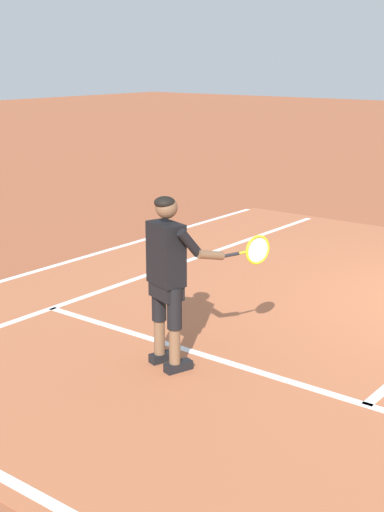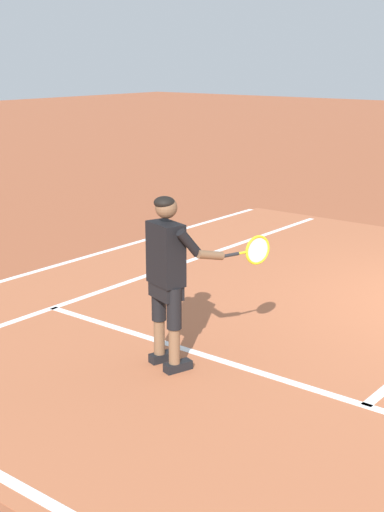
# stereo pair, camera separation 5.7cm
# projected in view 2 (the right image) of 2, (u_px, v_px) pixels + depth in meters

# --- Properties ---
(line_service) EXTENTS (8.23, 0.10, 0.01)m
(line_service) POSITION_uv_depth(u_px,v_px,m) (366.00, 406.00, 6.31)
(line_service) COLOR white
(line_service) RESTS_ON ground
(line_singles_left) EXTENTS (0.10, 9.08, 0.01)m
(line_singles_left) POSITION_uv_depth(u_px,v_px,m) (154.00, 273.00, 10.18)
(line_singles_left) COLOR white
(line_singles_left) RESTS_ON ground
(line_doubles_left) EXTENTS (0.10, 9.08, 0.01)m
(line_doubles_left) POSITION_uv_depth(u_px,v_px,m) (86.00, 257.00, 11.00)
(line_doubles_left) COLOR white
(line_doubles_left) RESTS_ON ground
(tennis_player) EXTENTS (0.90, 1.02, 1.71)m
(tennis_player) POSITION_uv_depth(u_px,v_px,m) (169.00, 271.00, 6.86)
(tennis_player) COLOR black
(tennis_player) RESTS_ON ground
(tennis_ball_near_feet) EXTENTS (0.07, 0.07, 0.07)m
(tennis_ball_near_feet) POSITION_uv_depth(u_px,v_px,m) (158.00, 349.00, 7.47)
(tennis_ball_near_feet) COLOR #CCE02D
(tennis_ball_near_feet) RESTS_ON ground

